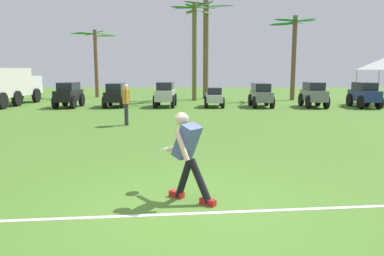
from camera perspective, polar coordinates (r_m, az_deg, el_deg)
The scene contains 17 objects.
ground_plane at distance 5.88m, azimuth -0.28°, elevation -11.88°, with size 80.00×80.00×0.00m, color #4A7529.
field_line_paint at distance 5.61m, azimuth -0.32°, elevation -12.90°, with size 24.79×0.09×0.01m, color white.
frisbee_thrower at distance 5.95m, azimuth -0.72°, elevation -3.62°, with size 0.84×0.86×1.42m.
frisbee_in_flight at distance 6.56m, azimuth -4.75°, elevation -3.26°, with size 0.35×0.35×0.10m.
teammate_near_sideline at distance 14.39m, azimuth -10.02°, elevation 4.15°, with size 0.32×0.48×1.56m.
parked_car_slot_a at distance 22.23m, azimuth -18.27°, elevation 4.93°, with size 1.17×2.35×1.40m.
parked_car_slot_b at distance 21.89m, azimuth -11.53°, elevation 5.09°, with size 1.22×2.43×1.34m.
parked_car_slot_c at distance 21.50m, azimuth -4.09°, elevation 5.23°, with size 1.21×2.37×1.40m.
parked_car_slot_d at distance 21.41m, azimuth 3.38°, elevation 4.75°, with size 1.10×2.21×1.10m.
parked_car_slot_e at distance 21.73m, azimuth 10.45°, elevation 5.09°, with size 1.14×2.40×1.34m.
parked_car_slot_f at distance 22.27m, azimuth 18.03°, elevation 4.95°, with size 1.21×2.37×1.40m.
parked_car_slot_g at distance 23.13m, azimuth 24.77°, elevation 4.70°, with size 1.20×2.37×1.40m.
box_truck at distance 24.74m, azimuth -25.85°, elevation 5.98°, with size 1.43×5.91×2.20m.
palm_tree_far_left at distance 29.98m, azimuth -14.51°, elevation 10.85°, with size 3.58×2.93×5.09m.
palm_tree_left_of_centre at distance 25.83m, azimuth 0.38°, elevation 13.08°, with size 3.22×3.16×6.48m.
palm_tree_right_of_centre at distance 27.54m, azimuth 2.14°, elevation 12.61°, with size 3.61×3.23×6.95m.
palm_tree_far_right at distance 27.11m, azimuth 15.27°, elevation 11.64°, with size 3.03×3.22×5.73m.
Camera 1 is at (0.08, -5.50, 2.08)m, focal length 35.00 mm.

